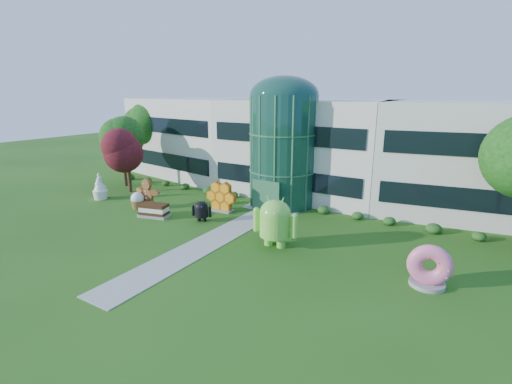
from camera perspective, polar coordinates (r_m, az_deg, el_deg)
The scene contains 14 objects.
ground at distance 25.26m, azimuth -8.86°, elevation -8.48°, with size 140.00×140.00×0.00m, color #215114.
building at distance 38.97m, azimuth 8.30°, elevation 6.99°, with size 46.00×15.00×9.30m, color beige, non-canonical shape.
atrium at distance 33.57m, azimuth 4.20°, elevation 6.26°, with size 6.00×6.00×9.80m, color #194738.
walkway at distance 26.67m, azimuth -6.07°, elevation -7.03°, with size 2.40×20.00×0.04m, color #9E9E93.
tree_red at distance 40.23m, azimuth -19.08°, elevation 4.19°, with size 4.00×4.00×6.00m, color #3F0C14, non-canonical shape.
trees_backdrop at distance 34.56m, azimuth 4.94°, elevation 5.32°, with size 52.00×8.00×8.40m, color #114010, non-canonical shape.
android_green at distance 24.60m, azimuth 2.94°, elevation -4.22°, with size 3.35×2.23×3.79m, color #7AD544, non-canonical shape.
android_black at distance 29.92m, azimuth -8.39°, elevation -2.70°, with size 1.71×1.15×1.94m, color black, non-canonical shape.
donut at distance 21.96m, azimuth 25.12°, elevation -10.12°, with size 2.30×1.11×2.40m, color #ED5A89, non-canonical shape.
gingerbread at distance 34.32m, azimuth -16.38°, elevation -0.20°, with size 2.91×1.12×2.68m, color brown, non-canonical shape.
ice_cream_sandwich at distance 31.92m, azimuth -15.42°, elevation -2.73°, with size 2.52×1.26×1.12m, color #31190B, non-canonical shape.
honeycomb at distance 32.22m, azimuth -5.36°, elevation -0.90°, with size 3.02×1.08×2.37m, color orange, non-canonical shape.
froyo at distance 38.77m, azimuth -22.93°, elevation 0.85°, with size 1.50×1.50×2.58m, color white, non-canonical shape.
cupcake at distance 34.55m, azimuth -17.75°, elevation -1.22°, with size 1.26×1.26×1.51m, color white, non-canonical shape.
Camera 1 is at (15.27, -17.46, 10.01)m, focal length 26.00 mm.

